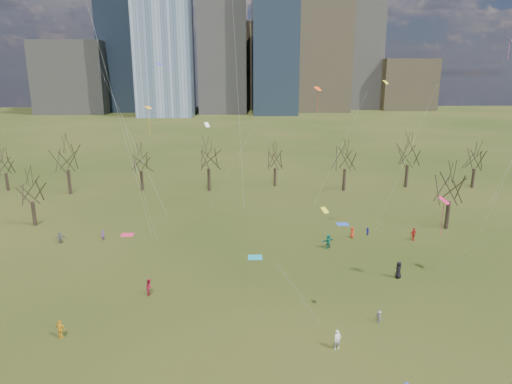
{
  "coord_description": "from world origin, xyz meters",
  "views": [
    {
      "loc": [
        -2.45,
        -39.01,
        20.35
      ],
      "look_at": [
        0.0,
        12.0,
        7.0
      ],
      "focal_mm": 32.0,
      "sensor_mm": 36.0,
      "label": 1
    }
  ],
  "objects_px": {
    "blanket_teal": "(255,257)",
    "blanket_navy": "(343,224)",
    "person_4": "(60,329)",
    "person_2": "(149,287)",
    "person_1": "(337,340)",
    "blanket_crimson": "(127,235)"
  },
  "relations": [
    {
      "from": "blanket_teal",
      "to": "blanket_navy",
      "type": "bearing_deg",
      "value": 41.38
    },
    {
      "from": "blanket_navy",
      "to": "person_1",
      "type": "height_order",
      "value": "person_1"
    },
    {
      "from": "blanket_crimson",
      "to": "blanket_navy",
      "type": "bearing_deg",
      "value": 5.79
    },
    {
      "from": "person_2",
      "to": "person_4",
      "type": "height_order",
      "value": "person_2"
    },
    {
      "from": "person_2",
      "to": "person_4",
      "type": "bearing_deg",
      "value": 133.26
    },
    {
      "from": "person_1",
      "to": "person_4",
      "type": "bearing_deg",
      "value": 153.14
    },
    {
      "from": "blanket_teal",
      "to": "person_4",
      "type": "bearing_deg",
      "value": -136.07
    },
    {
      "from": "blanket_navy",
      "to": "blanket_crimson",
      "type": "bearing_deg",
      "value": -174.21
    },
    {
      "from": "blanket_teal",
      "to": "blanket_crimson",
      "type": "distance_m",
      "value": 18.21
    },
    {
      "from": "person_1",
      "to": "person_4",
      "type": "relative_size",
      "value": 1.02
    },
    {
      "from": "blanket_navy",
      "to": "blanket_crimson",
      "type": "xyz_separation_m",
      "value": [
        -28.92,
        -2.93,
        0.0
      ]
    },
    {
      "from": "blanket_crimson",
      "to": "person_2",
      "type": "xyz_separation_m",
      "value": [
        5.85,
        -16.77,
        0.8
      ]
    },
    {
      "from": "blanket_teal",
      "to": "blanket_crimson",
      "type": "xyz_separation_m",
      "value": [
        -16.23,
        8.25,
        0.0
      ]
    },
    {
      "from": "blanket_teal",
      "to": "person_2",
      "type": "height_order",
      "value": "person_2"
    },
    {
      "from": "blanket_navy",
      "to": "person_1",
      "type": "bearing_deg",
      "value": -103.98
    },
    {
      "from": "blanket_crimson",
      "to": "person_4",
      "type": "relative_size",
      "value": 1.03
    },
    {
      "from": "blanket_navy",
      "to": "person_1",
      "type": "xyz_separation_m",
      "value": [
        -7.28,
        -29.22,
        0.78
      ]
    },
    {
      "from": "blanket_teal",
      "to": "person_4",
      "type": "height_order",
      "value": "person_4"
    },
    {
      "from": "blanket_crimson",
      "to": "person_2",
      "type": "bearing_deg",
      "value": -70.76
    },
    {
      "from": "blanket_teal",
      "to": "blanket_crimson",
      "type": "relative_size",
      "value": 1.0
    },
    {
      "from": "blanket_navy",
      "to": "person_2",
      "type": "height_order",
      "value": "person_2"
    },
    {
      "from": "blanket_teal",
      "to": "blanket_navy",
      "type": "relative_size",
      "value": 1.0
    }
  ]
}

